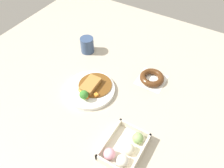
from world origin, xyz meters
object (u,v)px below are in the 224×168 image
curry_plate (90,89)px  coffee_mug (87,45)px  chocolate_ring_donut (152,78)px  donut_box (124,149)px

curry_plate → coffee_mug: (0.24, 0.18, 0.03)m
chocolate_ring_donut → coffee_mug: (0.02, 0.40, 0.03)m
donut_box → chocolate_ring_donut: (0.40, 0.07, -0.01)m
curry_plate → coffee_mug: 0.30m
donut_box → coffee_mug: (0.42, 0.46, 0.02)m
curry_plate → coffee_mug: size_ratio=2.75×
curry_plate → coffee_mug: bearing=37.4°
chocolate_ring_donut → curry_plate: bearing=134.7°
donut_box → chocolate_ring_donut: size_ratio=1.39×
donut_box → chocolate_ring_donut: donut_box is taller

